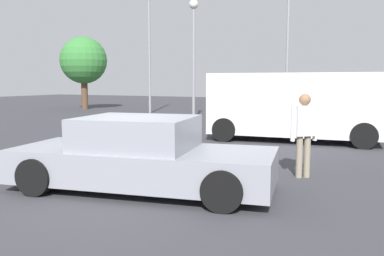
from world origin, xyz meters
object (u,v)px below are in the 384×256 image
dog (59,152)px  light_post_far (194,38)px  sedan_foreground (141,157)px  van_white (294,104)px  light_post_mid (288,20)px  light_post_near (149,33)px  pedestrian (304,128)px

dog → light_post_far: bearing=-155.9°
sedan_foreground → van_white: bearing=70.7°
dog → light_post_mid: 15.53m
van_white → light_post_mid: 9.56m
light_post_near → light_post_far: 5.67m
sedan_foreground → light_post_mid: 16.34m
sedan_foreground → pedestrian: size_ratio=2.89×
pedestrian → light_post_far: light_post_far is taller
light_post_far → dog: bearing=-81.0°
sedan_foreground → pedestrian: pedestrian is taller
dog → pedestrian: size_ratio=0.39×
sedan_foreground → dog: bearing=150.5°
pedestrian → light_post_mid: 14.51m
light_post_near → light_post_far: (4.55, -3.28, -0.81)m
sedan_foreground → light_post_mid: size_ratio=0.63×
light_post_near → light_post_mid: (8.22, 0.49, 0.33)m
van_white → light_post_far: size_ratio=0.95×
dog → light_post_mid: bearing=-172.5°
pedestrian → light_post_near: (-11.65, 12.99, 3.80)m
van_white → light_post_far: (-5.85, 4.66, 2.81)m
pedestrian → light_post_far: size_ratio=0.29×
van_white → pedestrian: van_white is taller
dog → van_white: bearing=161.5°
sedan_foreground → light_post_near: 18.26m
light_post_near → dog: bearing=-66.1°
pedestrian → light_post_far: 12.39m
van_white → pedestrian: size_ratio=3.28×
dog → van_white: size_ratio=0.12×
sedan_foreground → light_post_near: light_post_near is taller
light_post_far → light_post_near: bearing=144.2°
van_white → light_post_far: bearing=-44.0°
dog → light_post_near: light_post_near is taller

